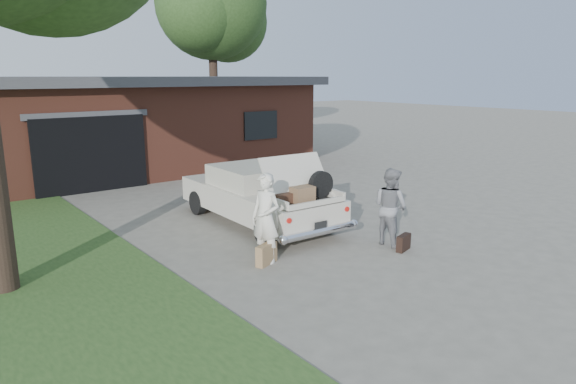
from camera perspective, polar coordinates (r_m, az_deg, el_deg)
ground at (r=9.95m, az=2.14°, el=-6.80°), size 90.00×90.00×0.00m
house at (r=19.99m, az=-17.32°, el=7.45°), size 12.80×7.80×3.30m
tree_right at (r=27.91m, az=-8.35°, el=19.46°), size 6.51×5.66×9.76m
sedan at (r=11.74m, az=-3.30°, el=-0.34°), size 1.93×4.62×1.75m
woman_left at (r=9.28m, az=-2.50°, el=-2.93°), size 0.54×0.68×1.65m
woman_right at (r=10.45m, az=11.31°, el=-1.60°), size 0.60×0.76×1.56m
suitcase_left at (r=9.33m, az=-2.42°, el=-6.92°), size 0.51×0.32×0.38m
suitcase_right at (r=10.29m, az=12.72°, el=-5.51°), size 0.43×0.24×0.32m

